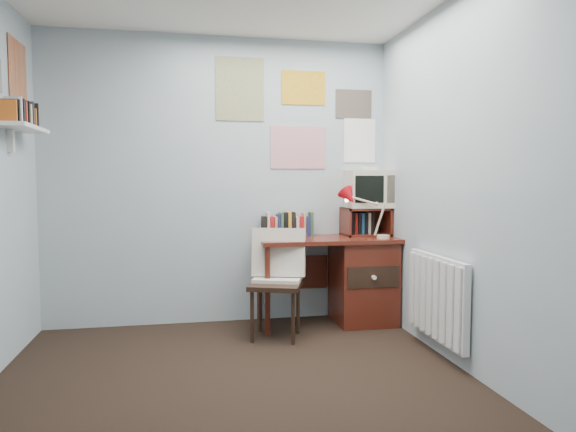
% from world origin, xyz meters
% --- Properties ---
extents(ground, '(3.50, 3.50, 0.00)m').
position_xyz_m(ground, '(0.00, 0.00, 0.00)').
color(ground, black).
rests_on(ground, ground).
extents(back_wall, '(3.00, 0.02, 2.50)m').
position_xyz_m(back_wall, '(0.00, 1.75, 1.25)').
color(back_wall, '#A4B3BC').
rests_on(back_wall, ground).
extents(right_wall, '(0.02, 3.50, 2.50)m').
position_xyz_m(right_wall, '(1.50, 0.00, 1.25)').
color(right_wall, '#A4B3BC').
rests_on(right_wall, ground).
extents(desk, '(1.20, 0.55, 0.76)m').
position_xyz_m(desk, '(1.17, 1.48, 0.41)').
color(desk, '#5A2014').
rests_on(desk, ground).
extents(desk_chair, '(0.55, 0.53, 0.85)m').
position_xyz_m(desk_chair, '(0.40, 1.18, 0.42)').
color(desk_chair, black).
rests_on(desk_chair, ground).
extents(desk_lamp, '(0.29, 0.26, 0.39)m').
position_xyz_m(desk_lamp, '(1.35, 1.32, 0.96)').
color(desk_lamp, red).
rests_on(desk_lamp, desk).
extents(tv_riser, '(0.40, 0.30, 0.25)m').
position_xyz_m(tv_riser, '(1.29, 1.59, 0.89)').
color(tv_riser, '#5A2014').
rests_on(tv_riser, desk).
extents(crt_tv, '(0.41, 0.38, 0.37)m').
position_xyz_m(crt_tv, '(1.32, 1.61, 1.19)').
color(crt_tv, beige).
rests_on(crt_tv, tv_riser).
extents(book_row, '(0.60, 0.14, 0.22)m').
position_xyz_m(book_row, '(0.66, 1.66, 0.87)').
color(book_row, '#5A2014').
rests_on(book_row, desk).
extents(radiator, '(0.09, 0.80, 0.60)m').
position_xyz_m(radiator, '(1.46, 0.55, 0.42)').
color(radiator, white).
rests_on(radiator, right_wall).
extents(wall_shelf, '(0.20, 0.62, 0.24)m').
position_xyz_m(wall_shelf, '(-1.40, 1.10, 1.62)').
color(wall_shelf, white).
rests_on(wall_shelf, left_wall).
extents(posters_back, '(1.20, 0.01, 0.90)m').
position_xyz_m(posters_back, '(0.70, 1.74, 1.85)').
color(posters_back, white).
rests_on(posters_back, back_wall).
extents(posters_left, '(0.01, 0.70, 0.60)m').
position_xyz_m(posters_left, '(-1.49, 1.10, 2.00)').
color(posters_left, white).
rests_on(posters_left, left_wall).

